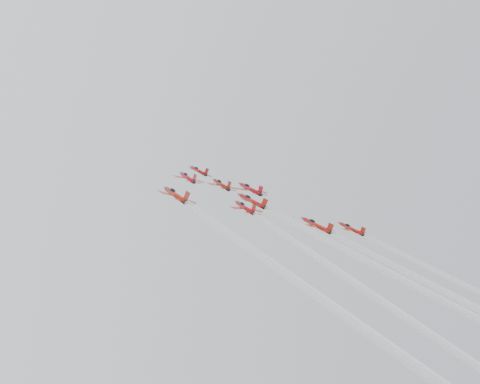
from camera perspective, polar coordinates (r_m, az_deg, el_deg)
jet_lead at (r=169.56m, az=-4.45°, el=2.29°), size 8.83×11.26×7.30m
jet_row2_left at (r=148.26m, az=-5.64°, el=1.57°), size 9.21×11.74×7.62m
jet_row2_center at (r=154.71m, az=-2.02°, el=0.82°), size 9.83×12.54×8.14m
jet_row2_right at (r=165.01m, az=1.10°, el=0.35°), size 10.55×13.46×8.73m
jet_center at (r=108.39m, az=14.28°, el=-8.20°), size 9.66×90.45×55.29m
jet_rear_farleft at (r=79.74m, az=6.81°, el=-9.98°), size 9.72×91.02×55.64m
jet_rear_left at (r=98.25m, az=13.00°, el=-9.00°), size 8.58×80.33×49.10m
jet_rear_right at (r=109.93m, az=22.83°, el=-11.03°), size 9.25×86.62×52.95m
jet_rear_farright at (r=128.53m, az=23.97°, el=-9.72°), size 8.42×78.82×48.18m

